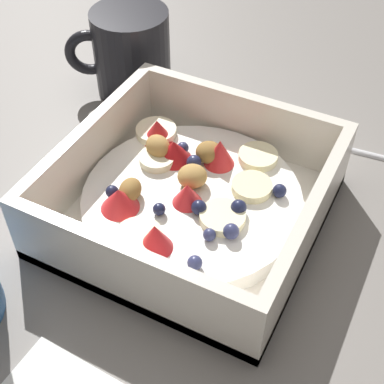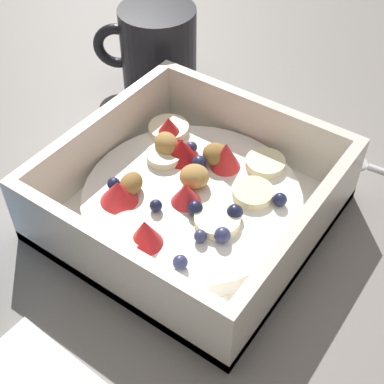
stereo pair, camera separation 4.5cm
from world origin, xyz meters
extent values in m
plane|color=gray|center=(0.00, 0.00, 0.00)|extent=(2.40, 2.40, 0.00)
cube|color=white|center=(-0.01, -0.01, 0.01)|extent=(0.21, 0.21, 0.01)
cube|color=white|center=(-0.01, -0.11, 0.03)|extent=(0.21, 0.01, 0.07)
cube|color=white|center=(-0.01, 0.08, 0.03)|extent=(0.21, 0.01, 0.07)
cube|color=white|center=(-0.11, -0.01, 0.03)|extent=(0.01, 0.19, 0.07)
cube|color=white|center=(0.09, -0.01, 0.03)|extent=(0.01, 0.19, 0.07)
cylinder|color=white|center=(-0.01, -0.01, 0.02)|extent=(0.18, 0.18, 0.02)
cylinder|color=#F7EFC6|center=(0.01, 0.03, 0.03)|extent=(0.04, 0.04, 0.01)
cylinder|color=beige|center=(0.02, -0.05, 0.03)|extent=(0.04, 0.04, 0.01)
cylinder|color=#F7EFC6|center=(0.04, 0.05, 0.03)|extent=(0.05, 0.05, 0.01)
cylinder|color=#F4EAB7|center=(-0.03, -0.05, 0.03)|extent=(0.05, 0.05, 0.01)
cylinder|color=#F4EAB7|center=(0.05, -0.05, 0.03)|extent=(0.05, 0.05, 0.01)
cylinder|color=#F4EAB7|center=(-0.07, 0.00, 0.03)|extent=(0.05, 0.05, 0.01)
cone|color=red|center=(0.03, -0.02, 0.04)|extent=(0.04, 0.04, 0.03)
cone|color=red|center=(-0.02, -0.01, 0.04)|extent=(0.03, 0.03, 0.02)
cone|color=red|center=(0.04, 0.05, 0.04)|extent=(0.03, 0.03, 0.02)
cone|color=red|center=(0.02, 0.02, 0.04)|extent=(0.04, 0.04, 0.02)
cone|color=red|center=(-0.05, 0.03, 0.04)|extent=(0.04, 0.04, 0.02)
cone|color=red|center=(-0.07, -0.01, 0.04)|extent=(0.03, 0.03, 0.02)
sphere|color=navy|center=(-0.08, -0.05, 0.03)|extent=(0.01, 0.01, 0.01)
sphere|color=navy|center=(-0.04, -0.06, 0.03)|extent=(0.01, 0.01, 0.01)
sphere|color=#191E3D|center=(0.00, -0.01, 0.03)|extent=(0.01, 0.01, 0.01)
sphere|color=navy|center=(-0.05, -0.05, 0.03)|extent=(0.01, 0.01, 0.01)
sphere|color=#191E3D|center=(-0.04, 0.00, 0.03)|extent=(0.01, 0.01, 0.01)
sphere|color=#191E3D|center=(0.02, -0.08, 0.03)|extent=(0.01, 0.01, 0.01)
sphere|color=navy|center=(0.03, 0.02, 0.03)|extent=(0.01, 0.01, 0.01)
sphere|color=#191E3D|center=(-0.03, -0.03, 0.03)|extent=(0.01, 0.01, 0.01)
sphere|color=#191E3D|center=(-0.04, 0.04, 0.03)|extent=(0.01, 0.01, 0.01)
sphere|color=#23284C|center=(0.02, 0.00, 0.03)|extent=(0.01, 0.01, 0.01)
sphere|color=#191E3D|center=(-0.01, -0.06, 0.03)|extent=(0.01, 0.01, 0.01)
ellipsoid|color=tan|center=(0.02, 0.04, 0.04)|extent=(0.03, 0.03, 0.02)
ellipsoid|color=olive|center=(-0.04, 0.03, 0.04)|extent=(0.03, 0.02, 0.02)
ellipsoid|color=tan|center=(0.00, -0.01, 0.04)|extent=(0.03, 0.03, 0.02)
ellipsoid|color=olive|center=(0.03, -0.01, 0.04)|extent=(0.03, 0.03, 0.02)
ellipsoid|color=silver|center=(0.13, -0.09, 0.00)|extent=(0.04, 0.05, 0.01)
cylinder|color=black|center=(0.13, 0.13, 0.04)|extent=(0.08, 0.08, 0.09)
torus|color=black|center=(0.11, 0.17, 0.05)|extent=(0.04, 0.05, 0.05)
camera|label=1|loc=(-0.29, -0.16, 0.35)|focal=51.59mm
camera|label=2|loc=(-0.27, -0.20, 0.35)|focal=51.59mm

